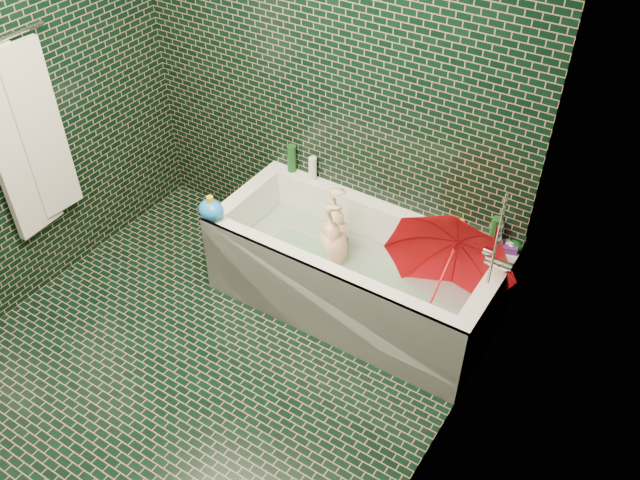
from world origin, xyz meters
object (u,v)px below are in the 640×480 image
Objects in this scene: child at (338,256)px; bathtub at (353,279)px; bath_toy at (211,209)px; umbrella at (442,278)px; rubber_duck at (456,225)px.

bathtub is at bearing 55.45° from child.
child is at bearing 10.36° from bath_toy.
child is 1.21× the size of umbrella.
rubber_duck reaches higher than bathtub.
rubber_duck is 0.62× the size of bath_toy.
child is 0.73m from rubber_duck.
bathtub is 8.98× the size of bath_toy.
umbrella is (0.56, -0.03, 0.32)m from bathtub.
child is (-0.13, 0.04, 0.10)m from bathtub.
bath_toy is at bearing -147.88° from rubber_duck.
child is at bearing 163.25° from bathtub.
bathtub reaches higher than child.
umbrella is 1.39m from bath_toy.
bathtub is 0.95m from bath_toy.
umbrella is 5.97× the size of rubber_duck.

